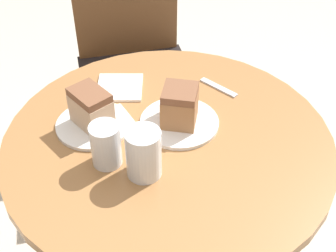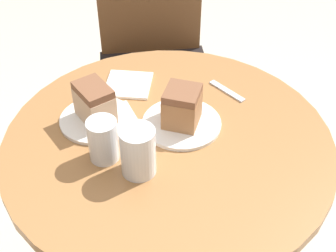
{
  "view_description": "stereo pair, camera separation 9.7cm",
  "coord_description": "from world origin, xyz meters",
  "px_view_note": "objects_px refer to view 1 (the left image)",
  "views": [
    {
      "loc": [
        -0.17,
        -0.86,
        1.54
      ],
      "look_at": [
        0.0,
        0.0,
        0.78
      ],
      "focal_mm": 50.0,
      "sensor_mm": 36.0,
      "label": 1
    },
    {
      "loc": [
        -0.07,
        -0.88,
        1.54
      ],
      "look_at": [
        0.0,
        0.0,
        0.78
      ],
      "focal_mm": 50.0,
      "sensor_mm": 36.0,
      "label": 2
    }
  ],
  "objects_px": {
    "cake_slice_far": "(91,108)",
    "glass_water": "(106,147)",
    "plate_far": "(93,125)",
    "cake_slice_near": "(180,106)",
    "plate_near": "(179,122)",
    "glass_lemonade": "(144,156)",
    "chair": "(134,66)"
  },
  "relations": [
    {
      "from": "cake_slice_near",
      "to": "cake_slice_far",
      "type": "bearing_deg",
      "value": 171.35
    },
    {
      "from": "plate_near",
      "to": "plate_far",
      "type": "relative_size",
      "value": 1.06
    },
    {
      "from": "plate_near",
      "to": "plate_far",
      "type": "distance_m",
      "value": 0.23
    },
    {
      "from": "cake_slice_near",
      "to": "cake_slice_far",
      "type": "distance_m",
      "value": 0.23
    },
    {
      "from": "plate_near",
      "to": "chair",
      "type": "bearing_deg",
      "value": 92.64
    },
    {
      "from": "cake_slice_far",
      "to": "glass_lemonade",
      "type": "xyz_separation_m",
      "value": [
        0.11,
        -0.19,
        -0.01
      ]
    },
    {
      "from": "plate_near",
      "to": "cake_slice_far",
      "type": "distance_m",
      "value": 0.23
    },
    {
      "from": "cake_slice_far",
      "to": "glass_water",
      "type": "distance_m",
      "value": 0.14
    },
    {
      "from": "plate_near",
      "to": "glass_lemonade",
      "type": "height_order",
      "value": "glass_lemonade"
    },
    {
      "from": "plate_near",
      "to": "cake_slice_far",
      "type": "xyz_separation_m",
      "value": [
        -0.22,
        0.03,
        0.06
      ]
    },
    {
      "from": "plate_far",
      "to": "cake_slice_near",
      "type": "distance_m",
      "value": 0.23
    },
    {
      "from": "plate_near",
      "to": "glass_lemonade",
      "type": "relative_size",
      "value": 1.68
    },
    {
      "from": "plate_far",
      "to": "cake_slice_near",
      "type": "relative_size",
      "value": 1.7
    },
    {
      "from": "plate_near",
      "to": "plate_far",
      "type": "bearing_deg",
      "value": 171.35
    },
    {
      "from": "glass_lemonade",
      "to": "plate_near",
      "type": "bearing_deg",
      "value": 53.13
    },
    {
      "from": "cake_slice_far",
      "to": "plate_far",
      "type": "bearing_deg",
      "value": -90.0
    },
    {
      "from": "glass_lemonade",
      "to": "chair",
      "type": "bearing_deg",
      "value": 84.47
    },
    {
      "from": "cake_slice_near",
      "to": "glass_lemonade",
      "type": "bearing_deg",
      "value": -126.87
    },
    {
      "from": "chair",
      "to": "cake_slice_near",
      "type": "distance_m",
      "value": 0.79
    },
    {
      "from": "plate_far",
      "to": "chair",
      "type": "bearing_deg",
      "value": 74.42
    },
    {
      "from": "plate_far",
      "to": "glass_water",
      "type": "height_order",
      "value": "glass_water"
    },
    {
      "from": "plate_far",
      "to": "glass_water",
      "type": "xyz_separation_m",
      "value": [
        0.02,
        -0.14,
        0.04
      ]
    },
    {
      "from": "plate_far",
      "to": "glass_water",
      "type": "bearing_deg",
      "value": -80.05
    },
    {
      "from": "plate_near",
      "to": "cake_slice_near",
      "type": "bearing_deg",
      "value": 0.0
    },
    {
      "from": "plate_far",
      "to": "glass_lemonade",
      "type": "xyz_separation_m",
      "value": [
        0.11,
        -0.19,
        0.05
      ]
    },
    {
      "from": "glass_lemonade",
      "to": "glass_water",
      "type": "distance_m",
      "value": 0.1
    },
    {
      "from": "plate_far",
      "to": "cake_slice_far",
      "type": "bearing_deg",
      "value": 90.0
    },
    {
      "from": "glass_lemonade",
      "to": "cake_slice_far",
      "type": "bearing_deg",
      "value": 118.96
    },
    {
      "from": "plate_near",
      "to": "cake_slice_near",
      "type": "distance_m",
      "value": 0.06
    },
    {
      "from": "cake_slice_far",
      "to": "glass_water",
      "type": "xyz_separation_m",
      "value": [
        0.02,
        -0.14,
        -0.01
      ]
    },
    {
      "from": "glass_water",
      "to": "plate_far",
      "type": "bearing_deg",
      "value": 99.95
    },
    {
      "from": "chair",
      "to": "glass_lemonade",
      "type": "xyz_separation_m",
      "value": [
        -0.08,
        -0.87,
        0.33
      ]
    }
  ]
}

